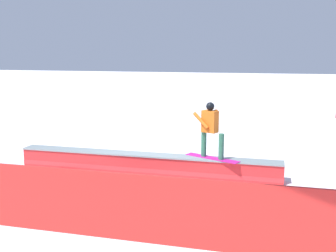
% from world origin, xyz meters
% --- Properties ---
extents(ground_plane, '(120.00, 120.00, 0.00)m').
position_xyz_m(ground_plane, '(0.00, 0.00, 0.00)').
color(ground_plane, white).
extents(grind_box, '(7.45, 0.69, 0.54)m').
position_xyz_m(grind_box, '(0.00, 0.00, 0.24)').
color(grind_box, red).
rests_on(grind_box, ground_plane).
extents(snowboarder, '(1.54, 0.83, 1.49)m').
position_xyz_m(snowboarder, '(-1.80, -0.07, 1.35)').
color(snowboarder, '#CA1A8E').
rests_on(snowboarder, grind_box).
extents(safety_fence, '(13.59, 0.42, 1.23)m').
position_xyz_m(safety_fence, '(0.00, 4.00, 0.62)').
color(safety_fence, red).
rests_on(safety_fence, ground_plane).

